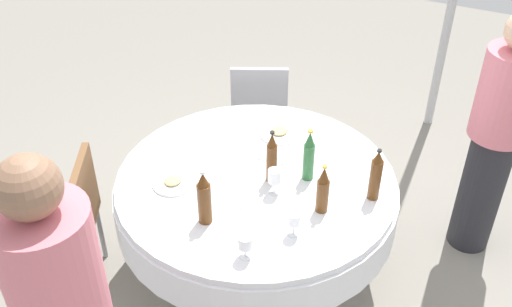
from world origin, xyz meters
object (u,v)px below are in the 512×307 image
Objects in this scene: wine_glass_left at (245,243)px; chair_east at (260,105)px; bottle_brown_inner at (323,190)px; wine_glass_west at (274,177)px; dining_table at (256,197)px; bottle_green_left at (309,156)px; wine_glass_east at (294,220)px; plate_right at (173,183)px; person_front at (497,135)px; bottle_brown_west at (272,158)px; bottle_brown_mid at (376,176)px; plate_near at (279,133)px; bottle_brown_front at (204,198)px; chair_outer at (71,214)px.

wine_glass_left is 1.77m from chair_east.
bottle_brown_inner is 1.90× the size of wine_glass_west.
bottle_green_left reaches higher than dining_table.
wine_glass_east is 0.58× the size of plate_right.
person_front reaches higher than wine_glass_east.
bottle_brown_west is at bearing -88.27° from person_front.
bottle_brown_mid is at bearing 90.37° from bottle_green_left.
wine_glass_left is 1.69m from person_front.
bottle_green_left is 1.40× the size of plate_right.
wine_glass_east is at bearing 29.68° from plate_near.
bottle_brown_front is 0.42m from wine_glass_west.
bottle_brown_inner is 0.28m from wine_glass_west.
dining_table is at bearing -79.78° from bottle_brown_west.
person_front reaches higher than chair_outer.
bottle_brown_front is 0.89m from bottle_brown_mid.
bottle_green_left is at bearing 45.27° from plate_near.
wine_glass_left is at bearing -30.07° from wine_glass_east.
wine_glass_west is at bearing 62.23° from dining_table.
wine_glass_east is at bearing 42.29° from wine_glass_west.
chair_east reaches higher than dining_table.
bottle_green_left is 0.75m from plate_right.
wine_glass_west is at bearing -85.53° from chair_east.
plate_right is at bearing -70.48° from wine_glass_west.
wine_glass_west reaches higher than wine_glass_left.
chair_outer is (0.45, -1.06, -0.32)m from wine_glass_west.
plate_near is at bearing -160.37° from bottle_brown_west.
dining_table is 1.44m from person_front.
chair_east is 1.00× the size of chair_outer.
bottle_brown_inner reaches higher than dining_table.
bottle_brown_mid is 0.90m from person_front.
bottle_brown_front reaches higher than chair_outer.
wine_glass_left is (0.47, -0.19, -0.04)m from bottle_brown_inner.
bottle_brown_mid reaches higher than chair_east.
wine_glass_west is at bearing 33.10° from bottle_brown_west.
bottle_brown_inner is at bearing -76.29° from chair_east.
chair_east is at bearing -133.11° from person_front.
bottle_brown_front is 0.33m from wine_glass_left.
wine_glass_left is at bearing 13.94° from bottle_brown_west.
wine_glass_east reaches higher than wine_glass_left.
plate_right is (-0.06, -0.74, -0.08)m from wine_glass_east.
wine_glass_west reaches higher than plate_right.
bottle_brown_west is at bearing -58.19° from bottle_green_left.
chair_outer is (0.09, -0.85, -0.37)m from bottle_brown_front.
bottle_brown_front is at bearing -51.19° from bottle_brown_mid.
bottle_brown_mid is 0.98× the size of bottle_green_left.
wine_glass_east is (0.34, 0.28, -0.05)m from bottle_brown_west.
bottle_brown_west reaches higher than wine_glass_west.
bottle_brown_mid is 0.77m from plate_near.
bottle_brown_west is (0.11, -0.54, 0.00)m from bottle_brown_mid.
dining_table is 12.28× the size of wine_glass_left.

